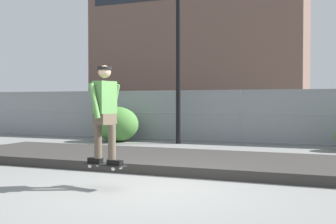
% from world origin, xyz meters
% --- Properties ---
extents(ground_plane, '(120.00, 120.00, 0.00)m').
position_xyz_m(ground_plane, '(0.00, 0.00, 0.00)').
color(ground_plane, slate).
extents(gravel_berm, '(11.79, 2.95, 0.20)m').
position_xyz_m(gravel_berm, '(0.00, 2.67, 0.10)').
color(gravel_berm, '#33302D').
rests_on(gravel_berm, ground_plane).
extents(skateboard, '(0.82, 0.37, 0.07)m').
position_xyz_m(skateboard, '(-0.64, -0.17, 0.39)').
color(skateboard, black).
extents(skater, '(0.72, 0.62, 1.65)m').
position_xyz_m(skater, '(-0.64, -0.17, 1.33)').
color(skater, black).
rests_on(skater, skateboard).
extents(chain_fence, '(23.07, 0.06, 1.85)m').
position_xyz_m(chain_fence, '(-0.00, 8.03, 0.93)').
color(chain_fence, gray).
rests_on(chain_fence, ground_plane).
extents(street_lamp, '(0.44, 0.44, 6.68)m').
position_xyz_m(street_lamp, '(-1.95, 7.12, 4.17)').
color(street_lamp, black).
rests_on(street_lamp, ground_plane).
extents(parked_car_near, '(4.56, 2.28, 1.66)m').
position_xyz_m(parked_car_near, '(-4.82, 11.11, 0.84)').
color(parked_car_near, black).
rests_on(parked_car_near, ground_plane).
extents(parked_car_mid, '(4.54, 2.23, 1.66)m').
position_xyz_m(parked_car_mid, '(1.49, 11.51, 0.84)').
color(parked_car_mid, '#B7BABF').
rests_on(parked_car_mid, ground_plane).
extents(library_building, '(22.00, 15.85, 20.64)m').
position_xyz_m(library_building, '(-10.29, 40.37, 10.32)').
color(library_building, brown).
rests_on(library_building, ground_plane).
extents(shrub_left, '(1.63, 1.33, 1.26)m').
position_xyz_m(shrub_left, '(-4.25, 6.98, 0.63)').
color(shrub_left, '#477F38').
rests_on(shrub_left, ground_plane).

